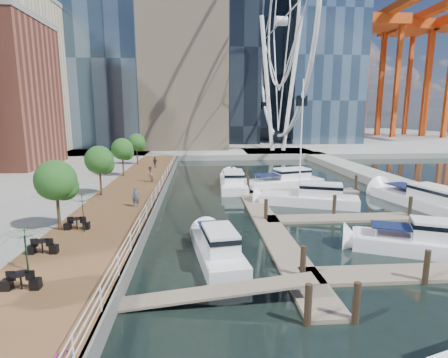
% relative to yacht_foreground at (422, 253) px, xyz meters
% --- Properties ---
extents(ground, '(520.00, 520.00, 0.00)m').
position_rel_yacht_foreground_xyz_m(ground, '(-11.39, -0.82, 0.00)').
color(ground, black).
rests_on(ground, ground).
extents(boardwalk, '(6.00, 60.00, 1.00)m').
position_rel_yacht_foreground_xyz_m(boardwalk, '(-20.39, 14.18, 0.50)').
color(boardwalk, brown).
rests_on(boardwalk, ground).
extents(seawall, '(0.25, 60.00, 1.00)m').
position_rel_yacht_foreground_xyz_m(seawall, '(-17.39, 14.18, 0.50)').
color(seawall, '#595954').
rests_on(seawall, ground).
extents(land_far, '(200.00, 114.00, 1.00)m').
position_rel_yacht_foreground_xyz_m(land_far, '(-11.39, 101.18, 0.50)').
color(land_far, gray).
rests_on(land_far, ground).
extents(breakwater, '(4.00, 60.00, 1.00)m').
position_rel_yacht_foreground_xyz_m(breakwater, '(8.61, 19.18, 0.50)').
color(breakwater, gray).
rests_on(breakwater, ground).
extents(pier, '(14.00, 12.00, 1.00)m').
position_rel_yacht_foreground_xyz_m(pier, '(2.61, 51.18, 0.50)').
color(pier, gray).
rests_on(pier, ground).
extents(railing, '(0.10, 60.00, 1.05)m').
position_rel_yacht_foreground_xyz_m(railing, '(-17.49, 14.18, 1.52)').
color(railing, white).
rests_on(railing, boardwalk).
extents(floating_docks, '(16.00, 34.00, 2.60)m').
position_rel_yacht_foreground_xyz_m(floating_docks, '(-3.42, 9.16, 0.49)').
color(floating_docks, '#6D6051').
rests_on(floating_docks, ground).
extents(ferris_wheel, '(5.80, 45.60, 47.80)m').
position_rel_yacht_foreground_xyz_m(ferris_wheel, '(2.61, 51.18, 25.92)').
color(ferris_wheel, white).
rests_on(ferris_wheel, ground).
extents(port_cranes, '(40.00, 52.00, 38.00)m').
position_rel_yacht_foreground_xyz_m(port_cranes, '(56.28, 94.84, 20.00)').
color(port_cranes, '#D84C14').
rests_on(port_cranes, ground).
extents(street_trees, '(2.60, 42.60, 4.60)m').
position_rel_yacht_foreground_xyz_m(street_trees, '(-22.79, 13.18, 4.29)').
color(street_trees, '#3F2B1C').
rests_on(street_trees, ground).
extents(cafe_tables, '(2.50, 13.70, 0.74)m').
position_rel_yacht_foreground_xyz_m(cafe_tables, '(-21.79, -2.82, 1.37)').
color(cafe_tables, black).
rests_on(cafe_tables, ground).
extents(yacht_foreground, '(9.14, 5.76, 2.15)m').
position_rel_yacht_foreground_xyz_m(yacht_foreground, '(0.00, 0.00, 0.00)').
color(yacht_foreground, white).
rests_on(yacht_foreground, ground).
extents(pedestrian_near, '(0.65, 0.49, 1.61)m').
position_rel_yacht_foreground_xyz_m(pedestrian_near, '(-18.82, 8.67, 1.81)').
color(pedestrian_near, '#454A5C').
rests_on(pedestrian_near, boardwalk).
extents(pedestrian_mid, '(0.91, 1.04, 1.81)m').
position_rel_yacht_foreground_xyz_m(pedestrian_mid, '(-19.06, 19.19, 1.91)').
color(pedestrian_mid, '#84645B').
rests_on(pedestrian_mid, boardwalk).
extents(pedestrian_far, '(0.98, 0.73, 1.55)m').
position_rel_yacht_foreground_xyz_m(pedestrian_far, '(-19.75, 29.65, 1.78)').
color(pedestrian_far, '#333B3F').
rests_on(pedestrian_far, boardwalk).
extents(moored_yachts, '(24.07, 38.16, 11.50)m').
position_rel_yacht_foreground_xyz_m(moored_yachts, '(-3.32, 10.95, 0.00)').
color(moored_yachts, white).
rests_on(moored_yachts, ground).
extents(cafe_seating, '(4.63, 14.83, 2.57)m').
position_rel_yacht_foreground_xyz_m(cafe_seating, '(-21.66, -1.77, 2.17)').
color(cafe_seating, '#103C13').
rests_on(cafe_seating, ground).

